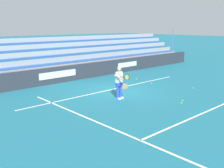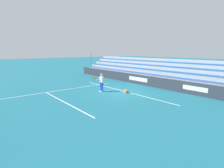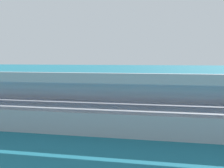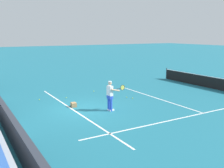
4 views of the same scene
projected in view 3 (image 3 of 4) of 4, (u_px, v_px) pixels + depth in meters
The scene contains 14 objects.
ground_plane at pixel (109, 97), 15.96m from camera, with size 160.00×160.00×0.00m, color #1E6B7F.
court_baseline_white at pixel (109, 98), 15.47m from camera, with size 12.00×0.10×0.01m, color white.
court_sideline_white at pixel (151, 90), 19.35m from camera, with size 0.10×12.00×0.01m, color white.
court_service_line_white at pixel (116, 87), 21.36m from camera, with size 8.22×0.10×0.01m, color white.
back_wall_sponsor_board at pixel (100, 104), 11.62m from camera, with size 27.57×0.25×1.10m.
bleacher_stand at pixel (91, 110), 9.40m from camera, with size 26.19×3.20×3.40m.
tennis_player at pixel (122, 86), 16.96m from camera, with size 0.59×1.02×1.71m.
ball_box_cardboard at pixel (101, 96), 15.82m from camera, with size 0.40×0.30×0.26m, color #A87F51.
tennis_ball_toward_net at pixel (109, 89), 19.99m from camera, with size 0.07×0.07×0.07m, color #CCE533.
tennis_ball_by_box at pixel (67, 100), 14.86m from camera, with size 0.07×0.07×0.07m, color #CCE533.
tennis_ball_far_right at pixel (105, 89), 19.84m from camera, with size 0.07×0.07×0.07m, color #CCE533.
tennis_ball_stray_back at pixel (78, 96), 16.51m from camera, with size 0.07×0.07×0.07m, color #CCE533.
tennis_ball_far_left at pixel (78, 91), 19.14m from camera, with size 0.07×0.07×0.07m, color #CCE533.
tennis_net at pixel (120, 78), 27.08m from camera, with size 11.09×0.09×1.07m.
Camera 3 is at (2.30, -15.45, 3.52)m, focal length 28.00 mm.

